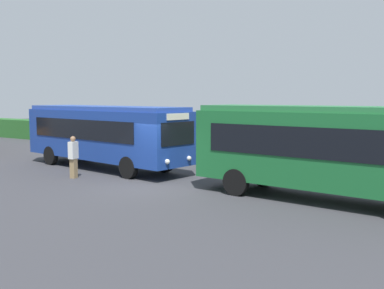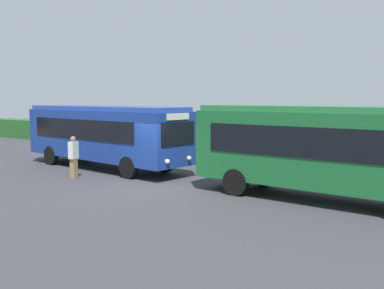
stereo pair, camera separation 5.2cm
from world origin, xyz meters
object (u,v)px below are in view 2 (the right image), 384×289
Objects in this scene: bus_blue at (105,133)px; person_center at (74,156)px; bus_green at (324,147)px; person_left at (134,143)px.

person_center is (0.81, -2.81, -0.82)m from bus_blue.
person_left is at bearing 163.15° from bus_green.
bus_green is at bearing -3.03° from person_center.
person_center is at bearing 117.52° from person_left.
bus_green is at bearing 167.24° from person_left.
bus_blue is 11.63m from bus_green.
bus_green is at bearing 1.96° from bus_blue.
person_left is at bearing 118.65° from bus_blue.
bus_blue reaches higher than person_left.
bus_blue is at bearing 94.44° from person_center.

